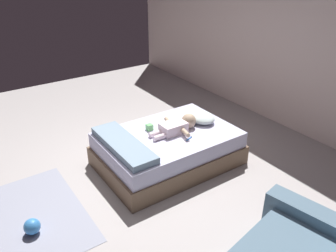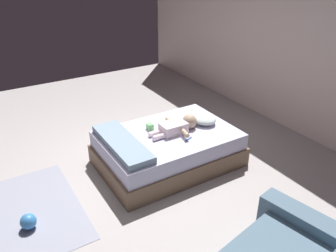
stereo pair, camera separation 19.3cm
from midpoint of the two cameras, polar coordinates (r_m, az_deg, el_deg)
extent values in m
plane|color=#AAA3A1|center=(4.21, -7.60, -9.49)|extent=(8.00, 8.00, 0.00)
cube|color=silver|center=(5.42, 22.41, 13.78)|extent=(8.00, 0.12, 2.84)
cube|color=brown|center=(4.47, 1.24, -4.92)|extent=(1.19, 1.75, 0.25)
cube|color=silver|center=(4.35, 1.27, -2.39)|extent=(1.14, 1.68, 0.21)
ellipsoid|color=silver|center=(4.59, 7.03, 1.35)|extent=(0.41, 0.32, 0.12)
cube|color=white|center=(4.29, 2.21, -0.33)|extent=(0.22, 0.33, 0.13)
sphere|color=tan|center=(4.40, 4.86, 0.77)|extent=(0.19, 0.19, 0.19)
cylinder|color=tan|center=(4.45, 1.41, 0.76)|extent=(0.18, 0.10, 0.06)
cylinder|color=tan|center=(4.18, 4.18, -1.17)|extent=(0.18, 0.09, 0.06)
cylinder|color=white|center=(4.23, -0.90, -1.24)|extent=(0.06, 0.17, 0.06)
cylinder|color=white|center=(4.15, -0.14, -1.85)|extent=(0.06, 0.17, 0.06)
cube|color=#3886E6|center=(4.17, 4.78, -2.22)|extent=(0.05, 0.11, 0.01)
cube|color=white|center=(4.20, 5.22, -1.79)|extent=(0.02, 0.03, 0.01)
cube|color=slate|center=(3.41, 23.87, -16.93)|extent=(0.94, 0.37, 0.51)
cube|color=#9396A8|center=(4.02, -20.00, -13.17)|extent=(1.52, 0.90, 0.01)
sphere|color=#3982CC|center=(3.77, -21.01, -14.76)|extent=(0.16, 0.16, 0.16)
cube|color=#8098AD|center=(4.01, -6.36, -2.93)|extent=(1.07, 0.33, 0.08)
cube|color=#6BC16E|center=(4.37, -1.80, -0.14)|extent=(0.08, 0.08, 0.08)
camera|label=1|loc=(0.10, -88.70, 0.67)|focal=36.32mm
camera|label=2|loc=(0.10, 91.30, -0.67)|focal=36.32mm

